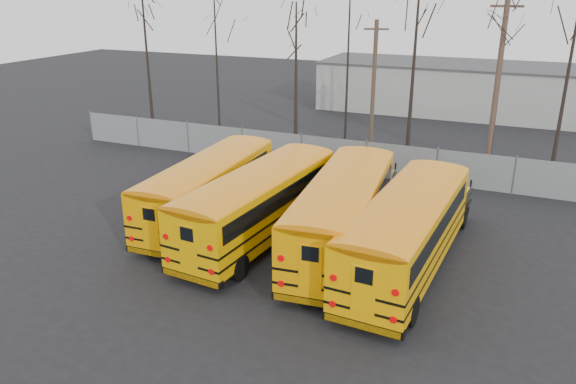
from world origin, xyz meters
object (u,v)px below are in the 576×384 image
at_px(utility_pole_right, 497,83).
at_px(bus_d, 409,225).
at_px(utility_pole_left, 373,87).
at_px(bus_c, 344,207).
at_px(bus_b, 262,198).
at_px(bus_a, 211,183).

bearing_deg(utility_pole_right, bus_d, -102.98).
height_order(bus_d, utility_pole_left, utility_pole_left).
distance_m(bus_c, utility_pole_right, 15.21).
distance_m(bus_c, utility_pole_left, 14.64).
xyz_separation_m(bus_b, bus_d, (6.39, -0.45, 0.02)).
bearing_deg(bus_d, bus_a, 175.33).
relative_size(bus_c, utility_pole_left, 1.41).
bearing_deg(bus_b, bus_d, 1.55).
height_order(utility_pole_left, utility_pole_right, utility_pole_right).
xyz_separation_m(bus_c, utility_pole_right, (4.59, 14.15, 3.20)).
height_order(bus_c, bus_d, bus_c).
xyz_separation_m(bus_b, utility_pole_left, (0.90, 14.49, 2.46)).
bearing_deg(utility_pole_left, bus_b, -105.00).
height_order(bus_b, utility_pole_right, utility_pole_right).
bearing_deg(bus_a, utility_pole_left, 72.05).
relative_size(bus_c, bus_d, 1.02).
distance_m(bus_d, utility_pole_right, 15.34).
bearing_deg(bus_c, utility_pole_right, 66.62).
bearing_deg(utility_pole_left, bus_a, -117.81).
distance_m(bus_b, utility_pole_right, 16.91).
bearing_deg(bus_b, bus_c, 10.29).
bearing_deg(bus_b, utility_pole_left, 92.04).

